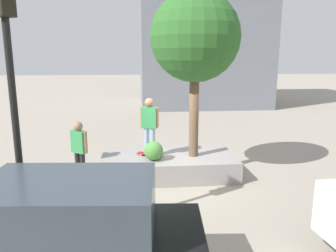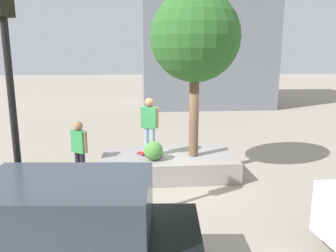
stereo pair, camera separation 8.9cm
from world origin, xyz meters
TOP-DOWN VIEW (x-y plane):
  - ground_plane at (0.00, 0.00)m, footprint 120.00×120.00m
  - planter_ledge at (0.28, -0.36)m, footprint 4.00×2.11m
  - plaza_tree at (-0.48, -0.22)m, footprint 2.54×2.54m
  - boxwood_shrub at (0.74, 0.09)m, footprint 0.55×0.55m
  - skateboard at (0.83, -0.31)m, footprint 0.81×0.56m
  - skateboarder at (0.83, -0.31)m, footprint 0.54×0.34m
  - sedan_parked at (2.29, 4.87)m, footprint 4.25×2.22m
  - traffic_light_corner at (3.29, 3.35)m, footprint 0.37×0.36m
  - pedestrian_crossing at (2.87, -0.17)m, footprint 0.50×0.43m
  - plaza_lowrise_south at (-3.71, -15.92)m, footprint 9.03×7.77m

SIDE VIEW (x-z plane):
  - ground_plane at x=0.00m, z-range 0.00..0.00m
  - planter_ledge at x=0.28m, z-range 0.00..0.62m
  - skateboard at x=0.83m, z-range 0.64..0.71m
  - boxwood_shrub at x=0.74m, z-range 0.62..1.17m
  - sedan_parked at x=2.29m, z-range 0.02..1.93m
  - pedestrian_crossing at x=2.87m, z-range 0.13..1.88m
  - skateboarder at x=0.83m, z-range 0.82..2.50m
  - traffic_light_corner at x=3.29m, z-range 0.88..5.89m
  - plaza_tree at x=-0.48m, z-range 1.69..6.43m
  - plaza_lowrise_south at x=-3.71m, z-range 0.00..12.58m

